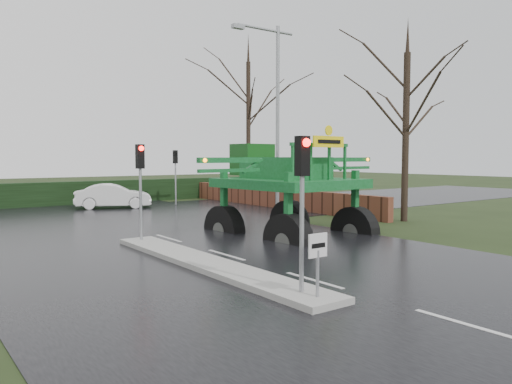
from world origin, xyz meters
TOP-DOWN VIEW (x-y plane):
  - ground at (0.00, 0.00)m, footprint 140.00×140.00m
  - road_main at (0.00, 10.00)m, footprint 14.00×80.00m
  - road_cross at (0.00, 16.00)m, footprint 80.00×12.00m
  - median_island at (-1.30, 3.00)m, footprint 1.20×10.00m
  - hedge_row at (0.00, 24.00)m, footprint 44.00×0.90m
  - brick_wall at (10.50, 16.00)m, footprint 0.40×20.00m
  - keep_left_sign at (-1.30, -1.50)m, footprint 0.50×0.07m
  - traffic_signal_near at (-1.30, -1.01)m, footprint 0.26×0.33m
  - traffic_signal_mid at (-1.30, 7.49)m, footprint 0.26×0.33m
  - traffic_signal_far at (6.50, 20.01)m, footprint 0.26×0.33m
  - street_light_right at (8.19, 12.00)m, footprint 3.85×0.30m
  - tree_right_near at (11.50, 6.00)m, footprint 5.60×5.60m
  - tree_right_far at (13.00, 21.00)m, footprint 7.00×7.00m
  - crop_sprayer at (3.07, 4.91)m, footprint 9.53×6.25m
  - white_sedan at (2.40, 20.13)m, footprint 4.69×3.05m

SIDE VIEW (x-z plane):
  - ground at x=0.00m, z-range 0.00..0.00m
  - white_sedan at x=2.40m, z-range -0.73..0.73m
  - road_main at x=0.00m, z-range -0.01..0.01m
  - road_cross at x=0.00m, z-range 0.00..0.02m
  - median_island at x=-1.30m, z-range 0.01..0.17m
  - brick_wall at x=10.50m, z-range 0.00..1.20m
  - hedge_row at x=0.00m, z-range 0.00..1.50m
  - keep_left_sign at x=-1.30m, z-range 0.38..1.73m
  - crop_sprayer at x=3.07m, z-range -0.14..5.19m
  - traffic_signal_near at x=-1.30m, z-range 0.83..4.35m
  - traffic_signal_mid at x=-1.30m, z-range 0.83..4.35m
  - traffic_signal_far at x=6.50m, z-range 0.83..4.35m
  - tree_right_near at x=11.50m, z-range 0.38..10.02m
  - street_light_right at x=8.19m, z-range 0.99..10.99m
  - tree_right_far at x=13.00m, z-range 0.47..12.52m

